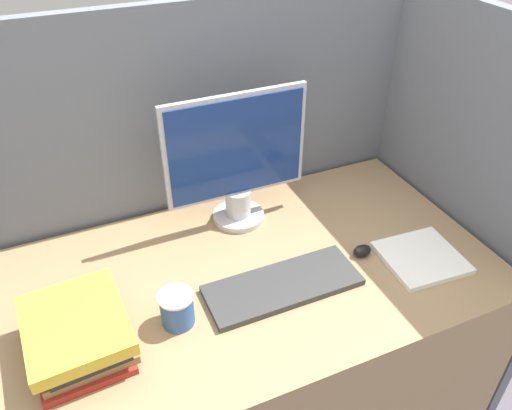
{
  "coord_description": "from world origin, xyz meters",
  "views": [
    {
      "loc": [
        -0.43,
        -0.6,
        1.8
      ],
      "look_at": [
        0.03,
        0.45,
        0.98
      ],
      "focal_mm": 35.0,
      "sensor_mm": 36.0,
      "label": 1
    }
  ],
  "objects_px": {
    "mouse": "(362,251)",
    "book_stack": "(79,334)",
    "monitor": "(237,164)",
    "coffee_cup": "(177,309)",
    "keyboard": "(283,285)"
  },
  "relations": [
    {
      "from": "keyboard",
      "to": "monitor",
      "type": "bearing_deg",
      "value": 88.82
    },
    {
      "from": "mouse",
      "to": "monitor",
      "type": "bearing_deg",
      "value": 130.05
    },
    {
      "from": "coffee_cup",
      "to": "book_stack",
      "type": "height_order",
      "value": "book_stack"
    },
    {
      "from": "monitor",
      "to": "book_stack",
      "type": "height_order",
      "value": "monitor"
    },
    {
      "from": "coffee_cup",
      "to": "book_stack",
      "type": "xyz_separation_m",
      "value": [
        -0.25,
        0.01,
        0.01
      ]
    },
    {
      "from": "monitor",
      "to": "mouse",
      "type": "bearing_deg",
      "value": -49.95
    },
    {
      "from": "monitor",
      "to": "mouse",
      "type": "distance_m",
      "value": 0.48
    },
    {
      "from": "keyboard",
      "to": "mouse",
      "type": "xyz_separation_m",
      "value": [
        0.29,
        0.03,
        0.01
      ]
    },
    {
      "from": "mouse",
      "to": "coffee_cup",
      "type": "relative_size",
      "value": 0.6
    },
    {
      "from": "monitor",
      "to": "mouse",
      "type": "xyz_separation_m",
      "value": [
        0.28,
        -0.33,
        -0.2
      ]
    },
    {
      "from": "keyboard",
      "to": "book_stack",
      "type": "bearing_deg",
      "value": 179.3
    },
    {
      "from": "mouse",
      "to": "book_stack",
      "type": "distance_m",
      "value": 0.85
    },
    {
      "from": "monitor",
      "to": "mouse",
      "type": "relative_size",
      "value": 7.82
    },
    {
      "from": "keyboard",
      "to": "coffee_cup",
      "type": "height_order",
      "value": "coffee_cup"
    },
    {
      "from": "monitor",
      "to": "coffee_cup",
      "type": "xyz_separation_m",
      "value": [
        -0.32,
        -0.36,
        -0.17
      ]
    }
  ]
}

